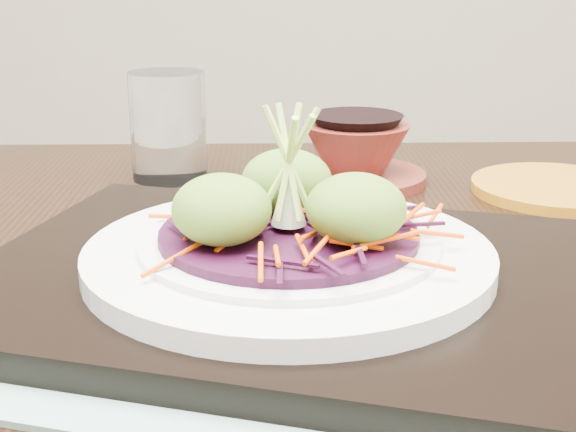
{
  "coord_description": "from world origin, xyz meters",
  "views": [
    {
      "loc": [
        0.1,
        -0.51,
        1.05
      ],
      "look_at": [
        0.11,
        0.02,
        0.87
      ],
      "focal_mm": 50.0,
      "sensor_mm": 36.0,
      "label": 1
    }
  ],
  "objects_px": {
    "serving_tray": "(289,280)",
    "white_plate": "(289,254)",
    "terracotta_bowl_set": "(356,156)",
    "yellow_plate": "(558,188)",
    "dining_table": "(242,397)",
    "water_glass": "(168,126)"
  },
  "relations": [
    {
      "from": "dining_table",
      "to": "serving_tray",
      "type": "xyz_separation_m",
      "value": [
        0.04,
        -0.05,
        0.12
      ]
    },
    {
      "from": "serving_tray",
      "to": "white_plate",
      "type": "relative_size",
      "value": 1.54
    },
    {
      "from": "white_plate",
      "to": "terracotta_bowl_set",
      "type": "relative_size",
      "value": 1.57
    },
    {
      "from": "terracotta_bowl_set",
      "to": "yellow_plate",
      "type": "distance_m",
      "value": 0.21
    },
    {
      "from": "water_glass",
      "to": "yellow_plate",
      "type": "distance_m",
      "value": 0.41
    },
    {
      "from": "terracotta_bowl_set",
      "to": "dining_table",
      "type": "bearing_deg",
      "value": -114.48
    },
    {
      "from": "dining_table",
      "to": "white_plate",
      "type": "relative_size",
      "value": 4.68
    },
    {
      "from": "serving_tray",
      "to": "white_plate",
      "type": "height_order",
      "value": "white_plate"
    },
    {
      "from": "dining_table",
      "to": "terracotta_bowl_set",
      "type": "xyz_separation_m",
      "value": [
        0.11,
        0.25,
        0.14
      ]
    },
    {
      "from": "dining_table",
      "to": "yellow_plate",
      "type": "relative_size",
      "value": 7.63
    },
    {
      "from": "dining_table",
      "to": "yellow_plate",
      "type": "height_order",
      "value": "yellow_plate"
    },
    {
      "from": "yellow_plate",
      "to": "white_plate",
      "type": "bearing_deg",
      "value": -137.37
    },
    {
      "from": "dining_table",
      "to": "terracotta_bowl_set",
      "type": "bearing_deg",
      "value": 65.36
    },
    {
      "from": "white_plate",
      "to": "yellow_plate",
      "type": "xyz_separation_m",
      "value": [
        0.28,
        0.26,
        -0.03
      ]
    },
    {
      "from": "serving_tray",
      "to": "white_plate",
      "type": "bearing_deg",
      "value": 0.0
    },
    {
      "from": "serving_tray",
      "to": "water_glass",
      "type": "bearing_deg",
      "value": 126.9
    },
    {
      "from": "yellow_plate",
      "to": "serving_tray",
      "type": "bearing_deg",
      "value": -137.37
    },
    {
      "from": "water_glass",
      "to": "terracotta_bowl_set",
      "type": "xyz_separation_m",
      "value": [
        0.2,
        -0.02,
        -0.03
      ]
    },
    {
      "from": "yellow_plate",
      "to": "dining_table",
      "type": "bearing_deg",
      "value": -146.94
    },
    {
      "from": "serving_tray",
      "to": "dining_table",
      "type": "bearing_deg",
      "value": 142.02
    },
    {
      "from": "serving_tray",
      "to": "terracotta_bowl_set",
      "type": "distance_m",
      "value": 0.31
    },
    {
      "from": "terracotta_bowl_set",
      "to": "serving_tray",
      "type": "bearing_deg",
      "value": -104.4
    }
  ]
}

